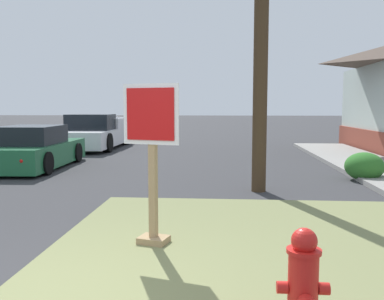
% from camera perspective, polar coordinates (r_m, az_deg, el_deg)
% --- Properties ---
extents(grass_corner_patch, '(5.27, 5.38, 0.08)m').
position_cam_1_polar(grass_corner_patch, '(5.33, 9.70, -13.46)').
color(grass_corner_patch, olive).
rests_on(grass_corner_patch, ground).
extents(fire_hydrant, '(0.38, 0.34, 0.85)m').
position_cam_1_polar(fire_hydrant, '(3.31, 14.92, -17.81)').
color(fire_hydrant, black).
rests_on(fire_hydrant, grass_corner_patch).
extents(stop_sign, '(0.72, 0.37, 2.01)m').
position_cam_1_polar(stop_sign, '(5.22, -5.44, -2.35)').
color(stop_sign, '#A3845B').
rests_on(stop_sign, grass_corner_patch).
extents(manhole_cover, '(0.70, 0.70, 0.02)m').
position_cam_1_polar(manhole_cover, '(7.71, -5.67, -7.55)').
color(manhole_cover, black).
rests_on(manhole_cover, ground).
extents(parked_sedan_green, '(1.98, 4.21, 1.25)m').
position_cam_1_polar(parked_sedan_green, '(13.10, -20.74, 0.04)').
color(parked_sedan_green, '#1E6038').
rests_on(parked_sedan_green, ground).
extents(pickup_truck_white, '(2.18, 5.60, 1.48)m').
position_cam_1_polar(pickup_truck_white, '(18.52, -12.98, 2.14)').
color(pickup_truck_white, silver).
rests_on(pickup_truck_white, ground).
extents(shrub_by_curb, '(0.94, 0.94, 0.69)m').
position_cam_1_polar(shrub_by_curb, '(11.06, 22.48, -2.08)').
color(shrub_by_curb, '#2E6E27').
rests_on(shrub_by_curb, ground).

